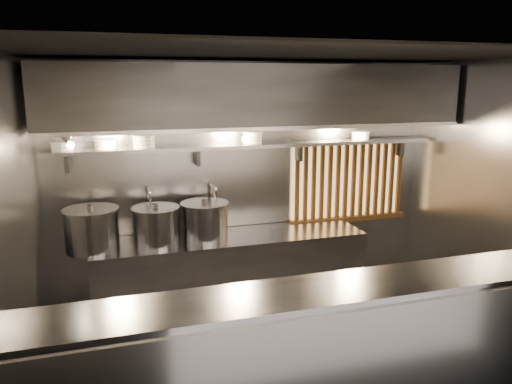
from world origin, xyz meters
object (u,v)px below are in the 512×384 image
pendant_bulb (246,139)px  stock_pot_mid (156,226)px  stock_pot_left (92,229)px  stock_pot_right (205,221)px  heat_lamp (67,139)px

pendant_bulb → stock_pot_mid: bearing=-174.4°
stock_pot_left → stock_pot_right: size_ratio=1.10×
stock_pot_right → pendant_bulb: bearing=7.0°
heat_lamp → stock_pot_mid: bearing=17.6°
heat_lamp → stock_pot_left: 1.00m
stock_pot_left → stock_pot_right: stock_pot_left is taller
heat_lamp → stock_pot_right: (1.32, 0.29, -0.96)m
pendant_bulb → stock_pot_mid: size_ratio=0.32×
stock_pot_mid → stock_pot_right: bearing=4.2°
heat_lamp → pendant_bulb: bearing=11.0°
pendant_bulb → stock_pot_mid: 1.33m
pendant_bulb → stock_pot_left: (-1.65, -0.09, -0.84)m
pendant_bulb → stock_pot_right: pendant_bulb is taller
stock_pot_left → stock_pot_mid: 0.64m
pendant_bulb → stock_pot_mid: (-1.01, -0.10, -0.86)m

